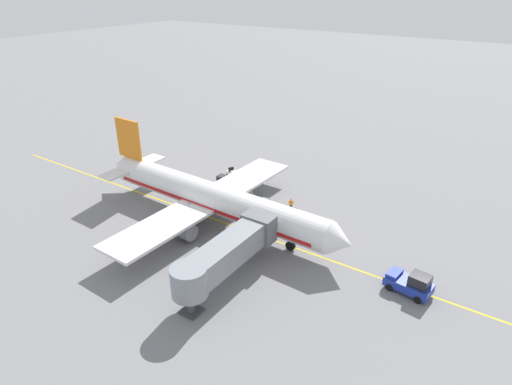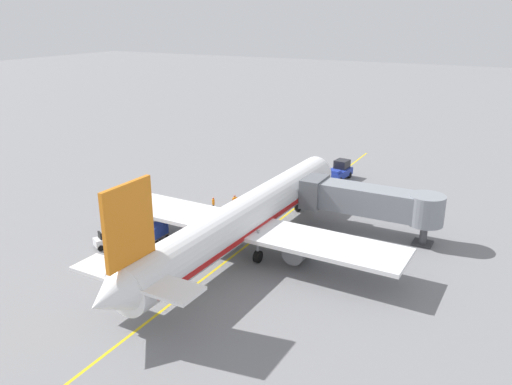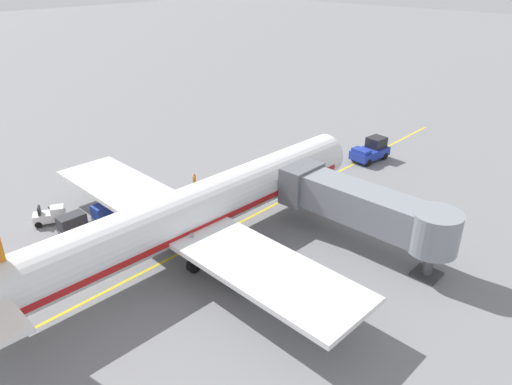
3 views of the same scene
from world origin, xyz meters
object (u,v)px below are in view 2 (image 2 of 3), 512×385
at_px(baggage_tug_lead, 109,239).
at_px(ground_crew_wing_walker, 235,201).
at_px(ground_crew_loader, 260,202).
at_px(parked_airliner, 245,218).
at_px(baggage_cart_front, 157,231).
at_px(ground_crew_marshaller, 213,204).
at_px(baggage_cart_second_in_train, 135,241).
at_px(baggage_tug_trailing, 208,219).
at_px(pushback_tractor, 339,171).
at_px(jet_bridge, 370,201).

distance_m(baggage_tug_lead, ground_crew_wing_walker, 15.04).
bearing_deg(ground_crew_loader, parked_airliner, -69.91).
relative_size(baggage_cart_front, ground_crew_loader, 1.72).
distance_m(baggage_cart_front, ground_crew_marshaller, 8.99).
bearing_deg(ground_crew_marshaller, baggage_cart_second_in_train, -94.96).
bearing_deg(baggage_tug_lead, baggage_tug_trailing, 57.69).
bearing_deg(pushback_tractor, baggage_tug_lead, -111.60).
bearing_deg(pushback_tractor, parked_airliner, -90.71).
relative_size(jet_bridge, baggage_tug_trailing, 5.53).
bearing_deg(baggage_cart_second_in_train, baggage_cart_front, 84.71).
xyz_separation_m(baggage_tug_lead, ground_crew_wing_walker, (5.56, 13.98, 0.24)).
height_order(parked_airliner, pushback_tractor, parked_airliner).
bearing_deg(pushback_tractor, jet_bridge, -61.32).
height_order(jet_bridge, baggage_cart_front, jet_bridge).
xyz_separation_m(parked_airliner, baggage_tug_lead, (-11.69, -5.45, -2.47)).
bearing_deg(baggage_tug_lead, jet_bridge, 34.99).
height_order(pushback_tractor, ground_crew_marshaller, pushback_tractor).
bearing_deg(ground_crew_marshaller, ground_crew_loader, 34.71).
bearing_deg(parked_airliner, jet_bridge, 45.11).
height_order(ground_crew_wing_walker, ground_crew_marshaller, same).
distance_m(ground_crew_wing_walker, ground_crew_marshaller, 2.43).
bearing_deg(baggage_tug_lead, parked_airliner, 25.00).
bearing_deg(ground_crew_wing_walker, ground_crew_marshaller, -135.94).
xyz_separation_m(jet_bridge, ground_crew_wing_walker, (-15.11, -0.49, -2.50)).
height_order(baggage_cart_second_in_train, ground_crew_loader, ground_crew_loader).
relative_size(pushback_tractor, baggage_tug_lead, 1.67).
distance_m(baggage_cart_second_in_train, ground_crew_marshaller, 11.87).
relative_size(pushback_tractor, baggage_tug_trailing, 1.84).
height_order(baggage_tug_lead, baggage_cart_front, baggage_tug_lead).
relative_size(pushback_tractor, ground_crew_loader, 2.74).
bearing_deg(baggage_cart_second_in_train, ground_crew_wing_walker, 78.41).
bearing_deg(baggage_tug_lead, baggage_cart_front, 47.54).
height_order(parked_airliner, jet_bridge, parked_airliner).
height_order(ground_crew_wing_walker, ground_crew_loader, same).
xyz_separation_m(baggage_cart_second_in_train, ground_crew_loader, (5.32, 14.80, 0.00)).
relative_size(jet_bridge, baggage_cart_second_in_train, 4.78).
xyz_separation_m(baggage_tug_trailing, baggage_cart_front, (-2.39, -5.27, 0.24)).
bearing_deg(baggage_tug_trailing, baggage_cart_second_in_train, -108.06).
relative_size(ground_crew_loader, ground_crew_marshaller, 1.00).
height_order(baggage_tug_lead, ground_crew_marshaller, ground_crew_marshaller).
xyz_separation_m(baggage_cart_second_in_train, ground_crew_marshaller, (1.03, 11.83, 0.00)).
bearing_deg(baggage_tug_trailing, baggage_cart_front, -114.39).
bearing_deg(baggage_tug_trailing, pushback_tractor, 73.19).
height_order(parked_airliner, baggage_cart_second_in_train, parked_airliner).
bearing_deg(baggage_cart_second_in_train, ground_crew_loader, 70.24).
bearing_deg(ground_crew_loader, baggage_tug_lead, -117.97).
bearing_deg(parked_airliner, ground_crew_loader, 110.09).
relative_size(baggage_tug_trailing, ground_crew_loader, 1.49).
bearing_deg(ground_crew_wing_walker, baggage_tug_trailing, -91.22).
relative_size(pushback_tractor, ground_crew_wing_walker, 2.74).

